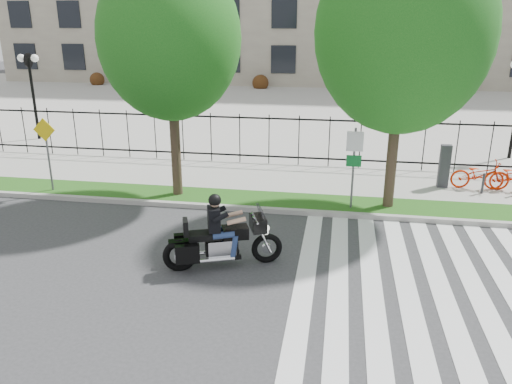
# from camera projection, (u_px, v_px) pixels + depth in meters

# --- Properties ---
(ground) EXTENTS (120.00, 120.00, 0.00)m
(ground) POSITION_uv_depth(u_px,v_px,m) (212.00, 272.00, 11.81)
(ground) COLOR #323234
(ground) RESTS_ON ground
(curb) EXTENTS (60.00, 0.20, 0.15)m
(curb) POSITION_uv_depth(u_px,v_px,m) (245.00, 209.00, 15.61)
(curb) COLOR #9E9B95
(curb) RESTS_ON ground
(grass_verge) EXTENTS (60.00, 1.50, 0.15)m
(grass_verge) POSITION_uv_depth(u_px,v_px,m) (250.00, 200.00, 16.41)
(grass_verge) COLOR #275615
(grass_verge) RESTS_ON ground
(sidewalk) EXTENTS (60.00, 3.50, 0.15)m
(sidewalk) POSITION_uv_depth(u_px,v_px,m) (262.00, 178.00, 18.74)
(sidewalk) COLOR #AFACA4
(sidewalk) RESTS_ON ground
(plaza) EXTENTS (80.00, 34.00, 0.10)m
(plaza) POSITION_uv_depth(u_px,v_px,m) (301.00, 106.00, 35.12)
(plaza) COLOR #AFACA4
(plaza) RESTS_ON ground
(crosswalk_stripes) EXTENTS (5.70, 8.00, 0.01)m
(crosswalk_stripes) POSITION_uv_depth(u_px,v_px,m) (424.00, 289.00, 11.04)
(crosswalk_stripes) COLOR silver
(crosswalk_stripes) RESTS_ON ground
(iron_fence) EXTENTS (30.00, 0.06, 2.00)m
(iron_fence) POSITION_uv_depth(u_px,v_px,m) (269.00, 139.00, 20.02)
(iron_fence) COLOR black
(iron_fence) RESTS_ON sidewalk
(lamp_post_left) EXTENTS (1.06, 0.70, 4.25)m
(lamp_post_left) POSITION_uv_depth(u_px,v_px,m) (30.00, 75.00, 23.90)
(lamp_post_left) COLOR black
(lamp_post_left) RESTS_ON ground
(street_tree_1) EXTENTS (4.38, 4.38, 7.53)m
(street_tree_1) POSITION_uv_depth(u_px,v_px,m) (170.00, 38.00, 15.16)
(street_tree_1) COLOR #32261B
(street_tree_1) RESTS_ON grass_verge
(street_tree_2) EXTENTS (5.00, 5.00, 8.08)m
(street_tree_2) POSITION_uv_depth(u_px,v_px,m) (403.00, 32.00, 14.00)
(street_tree_2) COLOR #32261B
(street_tree_2) RESTS_ON grass_verge
(sign_pole_regulatory) EXTENTS (0.50, 0.09, 2.50)m
(sign_pole_regulatory) POSITION_uv_depth(u_px,v_px,m) (354.00, 158.00, 15.00)
(sign_pole_regulatory) COLOR #59595B
(sign_pole_regulatory) RESTS_ON grass_verge
(sign_pole_warning) EXTENTS (0.78, 0.09, 2.49)m
(sign_pole_warning) POSITION_uv_depth(u_px,v_px,m) (47.00, 145.00, 16.62)
(sign_pole_warning) COLOR #59595B
(sign_pole_warning) RESTS_ON grass_verge
(motorcycle_rider) EXTENTS (2.77, 1.45, 2.24)m
(motorcycle_rider) POSITION_uv_depth(u_px,v_px,m) (223.00, 238.00, 11.86)
(motorcycle_rider) COLOR black
(motorcycle_rider) RESTS_ON ground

